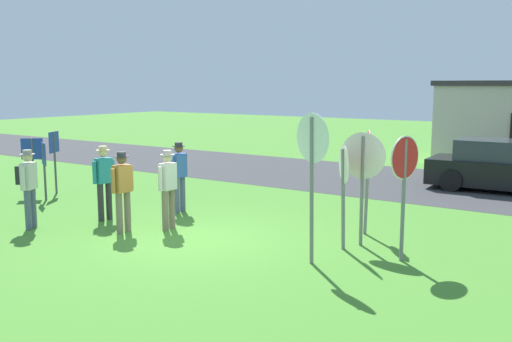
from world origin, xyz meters
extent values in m
plane|color=#47842D|center=(0.00, 0.00, 0.00)|extent=(80.00, 80.00, 0.00)
cube|color=#38383A|center=(0.00, 9.17, 0.00)|extent=(60.00, 6.40, 0.01)
cube|color=black|center=(4.13, 9.38, 0.53)|extent=(4.39, 2.02, 0.76)
cube|color=#2D333D|center=(3.88, 9.37, 1.21)|extent=(2.31, 1.64, 0.60)
cylinder|color=black|center=(2.76, 10.21, 0.32)|extent=(0.65, 0.25, 0.64)
cylinder|color=black|center=(2.85, 8.41, 0.32)|extent=(0.65, 0.25, 0.64)
cylinder|color=slate|center=(4.08, 1.06, 1.10)|extent=(0.09, 0.09, 2.19)
cylinder|color=white|center=(4.08, 1.06, 1.87)|extent=(0.23, 0.76, 0.78)
cylinder|color=red|center=(4.09, 1.06, 1.87)|extent=(0.21, 0.70, 0.73)
cylinder|color=slate|center=(3.06, 1.58, 1.08)|extent=(0.08, 0.08, 2.16)
cylinder|color=white|center=(3.06, 1.58, 1.78)|extent=(0.90, 0.08, 0.91)
cylinder|color=red|center=(3.06, 1.59, 1.78)|extent=(0.84, 0.08, 0.84)
cylinder|color=slate|center=(2.88, 1.13, 0.97)|extent=(0.13, 0.13, 1.94)
cylinder|color=white|center=(2.88, 1.13, 1.64)|extent=(0.49, 0.56, 0.72)
cylinder|color=red|center=(2.89, 1.14, 1.64)|extent=(0.46, 0.52, 0.67)
cylinder|color=slate|center=(2.83, -0.01, 1.30)|extent=(0.11, 0.13, 2.59)
cylinder|color=white|center=(2.83, -0.01, 2.23)|extent=(0.81, 0.35, 0.86)
cylinder|color=red|center=(2.83, 0.00, 2.23)|extent=(0.75, 0.32, 0.80)
cylinder|color=slate|center=(2.79, 2.44, 1.07)|extent=(0.13, 0.11, 2.14)
cylinder|color=white|center=(2.79, 2.44, 1.80)|extent=(0.42, 0.72, 0.81)
cylinder|color=red|center=(2.78, 2.43, 1.80)|extent=(0.40, 0.67, 0.75)
cylinder|color=#7A6B56|center=(-0.92, 0.48, 0.44)|extent=(0.14, 0.14, 0.88)
cylinder|color=#7A6B56|center=(-0.91, 0.26, 0.44)|extent=(0.14, 0.14, 0.88)
cube|color=beige|center=(-0.92, 0.37, 1.17)|extent=(0.23, 0.37, 0.58)
cylinder|color=beige|center=(-0.93, 0.61, 1.15)|extent=(0.09, 0.09, 0.52)
cylinder|color=beige|center=(-0.91, 0.13, 1.15)|extent=(0.09, 0.09, 0.52)
sphere|color=beige|center=(-0.92, 0.37, 1.58)|extent=(0.21, 0.21, 0.21)
cylinder|color=gray|center=(-0.92, 0.37, 1.64)|extent=(0.32, 0.31, 0.02)
cylinder|color=gray|center=(-0.92, 0.37, 1.69)|extent=(0.19, 0.19, 0.09)
cylinder|color=#4C5670|center=(-1.87, 1.89, 0.44)|extent=(0.14, 0.14, 0.88)
cylinder|color=#4C5670|center=(-1.87, 1.67, 0.44)|extent=(0.14, 0.14, 0.88)
cube|color=#3860B7|center=(-1.87, 1.78, 1.17)|extent=(0.22, 0.36, 0.58)
cylinder|color=#3860B7|center=(-1.88, 2.02, 1.15)|extent=(0.09, 0.09, 0.52)
cylinder|color=#3860B7|center=(-1.87, 1.54, 1.15)|extent=(0.09, 0.09, 0.52)
sphere|color=brown|center=(-1.87, 1.78, 1.58)|extent=(0.21, 0.21, 0.21)
cylinder|color=#333338|center=(-1.87, 1.78, 1.64)|extent=(0.32, 0.31, 0.02)
cylinder|color=#333338|center=(-1.87, 1.78, 1.69)|extent=(0.19, 0.19, 0.09)
cylinder|color=#7A6B56|center=(-1.51, -0.27, 0.44)|extent=(0.14, 0.14, 0.88)
cylinder|color=#7A6B56|center=(-1.52, -0.49, 0.44)|extent=(0.14, 0.14, 0.88)
cube|color=#B27533|center=(-1.52, -0.38, 1.17)|extent=(0.24, 0.37, 0.58)
cylinder|color=#B27533|center=(-1.51, -0.14, 1.15)|extent=(0.09, 0.09, 0.52)
cylinder|color=#B27533|center=(-1.53, -0.62, 1.15)|extent=(0.09, 0.09, 0.52)
sphere|color=brown|center=(-1.52, -0.38, 1.58)|extent=(0.21, 0.21, 0.21)
cylinder|color=#333338|center=(-1.52, -0.38, 1.64)|extent=(0.31, 0.32, 0.02)
cylinder|color=#333338|center=(-1.52, -0.38, 1.69)|extent=(0.19, 0.19, 0.09)
cylinder|color=#4C5670|center=(-3.52, -1.19, 0.44)|extent=(0.14, 0.14, 0.88)
cylinder|color=#4C5670|center=(-3.41, -1.39, 0.44)|extent=(0.14, 0.14, 0.88)
cube|color=beige|center=(-3.47, -1.29, 1.17)|extent=(0.36, 0.42, 0.58)
cylinder|color=beige|center=(-3.58, -1.08, 1.15)|extent=(0.09, 0.09, 0.52)
cylinder|color=beige|center=(-3.35, -1.50, 1.15)|extent=(0.09, 0.09, 0.52)
sphere|color=beige|center=(-3.47, -1.29, 1.58)|extent=(0.21, 0.21, 0.21)
cylinder|color=gray|center=(-3.47, -1.29, 1.64)|extent=(0.32, 0.31, 0.02)
cylinder|color=gray|center=(-3.47, -1.29, 1.69)|extent=(0.19, 0.19, 0.09)
cube|color=#232328|center=(-3.62, -1.37, 1.19)|extent=(0.25, 0.30, 0.40)
cylinder|color=#2D2D33|center=(-2.71, 0.27, 0.44)|extent=(0.14, 0.14, 0.88)
cylinder|color=#2D2D33|center=(-2.74, 0.05, 0.44)|extent=(0.14, 0.14, 0.88)
cube|color=teal|center=(-2.73, 0.16, 1.17)|extent=(0.27, 0.39, 0.58)
cylinder|color=teal|center=(-2.69, 0.40, 1.15)|extent=(0.09, 0.09, 0.52)
cylinder|color=teal|center=(-2.76, -0.08, 1.15)|extent=(0.09, 0.09, 0.52)
sphere|color=beige|center=(-2.73, 0.16, 1.58)|extent=(0.21, 0.21, 0.21)
cylinder|color=beige|center=(-2.73, 0.16, 1.64)|extent=(0.32, 0.31, 0.02)
cylinder|color=beige|center=(-2.73, 0.16, 1.69)|extent=(0.19, 0.19, 0.09)
cylinder|color=#4C4C51|center=(-6.50, 1.61, 0.90)|extent=(0.06, 0.06, 1.79)
cube|color=#1E389E|center=(-6.50, 1.61, 1.49)|extent=(0.31, 0.54, 0.60)
cylinder|color=#4C4C51|center=(-6.83, 1.11, 0.81)|extent=(0.06, 0.06, 1.62)
cube|color=#1E389E|center=(-6.83, 1.11, 1.32)|extent=(0.45, 0.43, 0.60)
cylinder|color=#4C4C51|center=(-5.89, 0.82, 0.79)|extent=(0.06, 0.06, 1.57)
cube|color=#1E389E|center=(-5.89, 0.82, 1.27)|extent=(0.55, 0.29, 0.60)
camera|label=1|loc=(7.61, -8.67, 3.15)|focal=40.52mm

